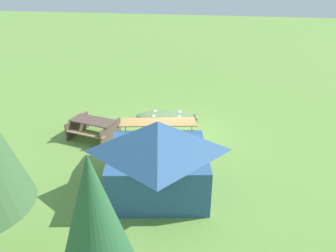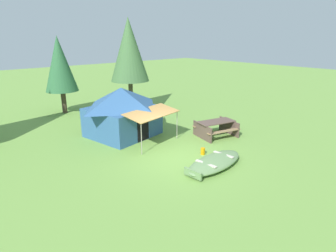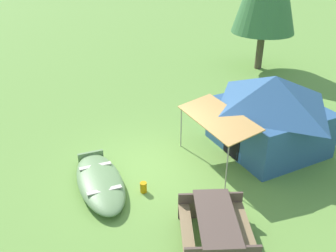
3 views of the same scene
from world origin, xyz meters
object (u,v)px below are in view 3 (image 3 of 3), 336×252
at_px(fuel_can, 143,187).
at_px(cooler_box, 246,156).
at_px(beached_rowboat, 100,181).
at_px(picnic_table, 216,226).
at_px(canvas_cabin_tent, 270,111).

bearing_deg(fuel_can, cooler_box, 99.71).
height_order(beached_rowboat, picnic_table, picnic_table).
bearing_deg(canvas_cabin_tent, beached_rowboat, -83.03).
height_order(canvas_cabin_tent, fuel_can, canvas_cabin_tent).
bearing_deg(canvas_cabin_tent, picnic_table, -43.28).
bearing_deg(picnic_table, canvas_cabin_tent, 136.72).
bearing_deg(fuel_can, picnic_table, 27.16).
height_order(picnic_table, cooler_box, picnic_table).
distance_m(picnic_table, cooler_box, 3.55).
height_order(cooler_box, fuel_can, cooler_box).
xyz_separation_m(picnic_table, cooler_box, (-2.79, 2.18, -0.31)).
bearing_deg(beached_rowboat, picnic_table, 39.02).
distance_m(cooler_box, fuel_can, 3.37).
xyz_separation_m(beached_rowboat, picnic_table, (2.75, 2.23, 0.30)).
height_order(canvas_cabin_tent, picnic_table, canvas_cabin_tent).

